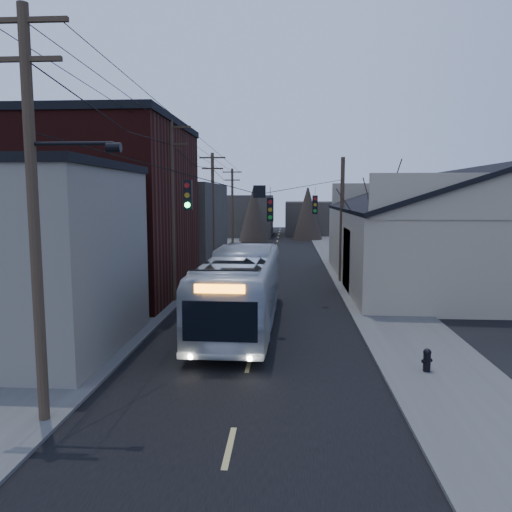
# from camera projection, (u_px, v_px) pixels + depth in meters

# --- Properties ---
(ground) EXTENTS (160.00, 160.00, 0.00)m
(ground) POSITION_uv_depth(u_px,v_px,m) (218.00, 499.00, 9.81)
(ground) COLOR black
(ground) RESTS_ON ground
(road_surface) EXTENTS (9.00, 110.00, 0.02)m
(road_surface) POSITION_uv_depth(u_px,v_px,m) (270.00, 271.00, 39.53)
(road_surface) COLOR black
(road_surface) RESTS_ON ground
(sidewalk_left) EXTENTS (4.00, 110.00, 0.12)m
(sidewalk_left) POSITION_uv_depth(u_px,v_px,m) (189.00, 269.00, 39.94)
(sidewalk_left) COLOR #474744
(sidewalk_left) RESTS_ON ground
(sidewalk_right) EXTENTS (4.00, 110.00, 0.12)m
(sidewalk_right) POSITION_uv_depth(u_px,v_px,m) (353.00, 271.00, 39.12)
(sidewalk_right) COLOR #474744
(sidewalk_right) RESTS_ON ground
(building_clapboard) EXTENTS (8.00, 8.00, 7.00)m
(building_clapboard) POSITION_uv_depth(u_px,v_px,m) (14.00, 260.00, 18.87)
(building_clapboard) COLOR slate
(building_clapboard) RESTS_ON ground
(building_brick) EXTENTS (10.00, 12.00, 10.00)m
(building_brick) POSITION_uv_depth(u_px,v_px,m) (97.00, 211.00, 29.65)
(building_brick) COLOR black
(building_brick) RESTS_ON ground
(building_left_far) EXTENTS (9.00, 14.00, 7.00)m
(building_left_far) POSITION_uv_depth(u_px,v_px,m) (169.00, 222.00, 45.66)
(building_left_far) COLOR #38332C
(building_left_far) RESTS_ON ground
(warehouse) EXTENTS (16.16, 20.60, 7.73)m
(warehouse) POSITION_uv_depth(u_px,v_px,m) (461.00, 244.00, 33.44)
(warehouse) COLOR gray
(warehouse) RESTS_ON ground
(building_far_left) EXTENTS (10.00, 12.00, 6.00)m
(building_far_left) POSITION_uv_depth(u_px,v_px,m) (238.00, 215.00, 74.23)
(building_far_left) COLOR #38332C
(building_far_left) RESTS_ON ground
(building_far_right) EXTENTS (12.00, 14.00, 5.00)m
(building_far_right) POSITION_uv_depth(u_px,v_px,m) (324.00, 218.00, 78.42)
(building_far_right) COLOR #38332C
(building_far_right) RESTS_ON ground
(bare_tree) EXTENTS (0.40, 0.40, 7.20)m
(bare_tree) POSITION_uv_depth(u_px,v_px,m) (377.00, 236.00, 28.79)
(bare_tree) COLOR black
(bare_tree) RESTS_ON ground
(utility_lines) EXTENTS (11.24, 45.28, 10.50)m
(utility_lines) POSITION_uv_depth(u_px,v_px,m) (221.00, 210.00, 33.33)
(utility_lines) COLOR #382B1E
(utility_lines) RESTS_ON ground
(bus) EXTENTS (3.18, 12.53, 3.47)m
(bus) POSITION_uv_depth(u_px,v_px,m) (241.00, 289.00, 22.60)
(bus) COLOR #B7BEC4
(bus) RESTS_ON ground
(parked_car) EXTENTS (1.55, 4.31, 1.41)m
(parked_car) POSITION_uv_depth(u_px,v_px,m) (240.00, 253.00, 45.94)
(parked_car) COLOR #989B9F
(parked_car) RESTS_ON ground
(fire_hydrant) EXTENTS (0.38, 0.27, 0.78)m
(fire_hydrant) POSITION_uv_depth(u_px,v_px,m) (427.00, 359.00, 16.57)
(fire_hydrant) COLOR black
(fire_hydrant) RESTS_ON sidewalk_right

